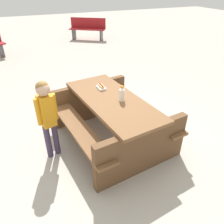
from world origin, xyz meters
TOP-DOWN VIEW (x-y plane):
  - ground_plane at (0.00, 0.00)m, footprint 30.00×30.00m
  - picnic_table at (0.00, 0.00)m, footprint 1.96×1.61m
  - soda_bottle at (-0.10, -0.11)m, footprint 0.08×0.08m
  - hotdog_tray at (0.40, 0.02)m, footprint 0.18×0.11m
  - child_in_coat at (0.02, 0.94)m, footprint 0.20×0.29m
  - park_bench_mid at (6.76, -1.77)m, footprint 1.16×1.47m

SIDE VIEW (x-z plane):
  - ground_plane at x=0.00m, z-range 0.00..0.00m
  - picnic_table at x=0.00m, z-range 0.07..0.82m
  - park_bench_mid at x=6.76m, z-range 0.02..0.87m
  - child_in_coat at x=0.02m, z-range 0.17..1.35m
  - hotdog_tray at x=0.40m, z-range 0.74..0.82m
  - soda_bottle at x=-0.10m, z-range 0.74..0.97m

